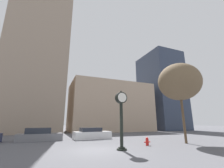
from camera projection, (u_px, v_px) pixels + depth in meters
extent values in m
plane|color=#515156|center=(97.00, 150.00, 10.97)|extent=(200.00, 200.00, 0.00)
cube|color=gray|center=(40.00, 52.00, 34.39)|extent=(11.93, 12.00, 35.48)
cube|color=tan|center=(109.00, 107.00, 37.67)|extent=(19.17, 12.00, 11.33)
cube|color=#2D384C|center=(161.00, 91.00, 45.20)|extent=(9.35, 12.00, 22.43)
cylinder|color=black|center=(122.00, 149.00, 10.99)|extent=(0.75, 0.75, 0.12)
cylinder|color=black|center=(122.00, 148.00, 11.02)|extent=(0.50, 0.50, 0.10)
cylinder|color=black|center=(121.00, 124.00, 11.43)|extent=(0.25, 0.25, 3.22)
cylinder|color=black|center=(121.00, 98.00, 11.95)|extent=(0.89, 0.40, 0.89)
cylinder|color=white|center=(122.00, 97.00, 11.76)|extent=(0.73, 0.02, 0.73)
cylinder|color=white|center=(120.00, 98.00, 12.14)|extent=(0.73, 0.02, 0.73)
sphere|color=black|center=(121.00, 92.00, 12.08)|extent=(0.12, 0.12, 0.12)
cube|color=slate|center=(40.00, 137.00, 16.78)|extent=(4.79, 2.16, 0.78)
cube|color=#232833|center=(38.00, 131.00, 16.86)|extent=(2.66, 1.83, 0.61)
cube|color=silver|center=(92.00, 135.00, 18.64)|extent=(4.64, 2.09, 0.89)
cube|color=#232833|center=(91.00, 130.00, 18.72)|extent=(2.58, 1.76, 0.47)
cylinder|color=red|center=(147.00, 142.00, 13.32)|extent=(0.27, 0.27, 0.52)
sphere|color=red|center=(147.00, 139.00, 13.40)|extent=(0.25, 0.25, 0.25)
cylinder|color=red|center=(145.00, 142.00, 13.25)|extent=(0.17, 0.09, 0.09)
cylinder|color=red|center=(149.00, 142.00, 13.41)|extent=(0.17, 0.09, 0.09)
cylinder|color=brown|center=(183.00, 118.00, 15.23)|extent=(0.24, 0.24, 4.92)
ellipsoid|color=brown|center=(179.00, 82.00, 16.17)|extent=(4.43, 4.43, 3.98)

